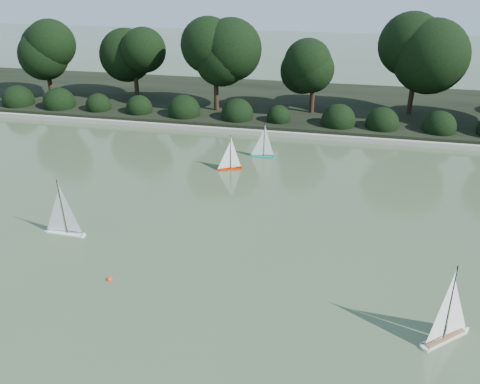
# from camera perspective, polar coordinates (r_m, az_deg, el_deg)

# --- Properties ---
(ground) EXTENTS (80.00, 80.00, 0.00)m
(ground) POSITION_cam_1_polar(r_m,az_deg,el_deg) (10.18, -2.11, -9.57)
(ground) COLOR #38492C
(ground) RESTS_ON ground
(pond_coping) EXTENTS (40.00, 0.35, 0.18)m
(pond_coping) POSITION_cam_1_polar(r_m,az_deg,el_deg) (18.11, 4.87, 7.14)
(pond_coping) COLOR gray
(pond_coping) RESTS_ON ground
(far_bank) EXTENTS (40.00, 8.00, 0.30)m
(far_bank) POSITION_cam_1_polar(r_m,az_deg,el_deg) (21.89, 6.32, 10.59)
(far_bank) COLOR black
(far_bank) RESTS_ON ground
(tree_line) EXTENTS (26.31, 3.93, 4.39)m
(tree_line) POSITION_cam_1_polar(r_m,az_deg,el_deg) (19.74, 9.85, 16.10)
(tree_line) COLOR black
(tree_line) RESTS_ON ground
(shrub_hedge) EXTENTS (29.10, 1.10, 1.10)m
(shrub_hedge) POSITION_cam_1_polar(r_m,az_deg,el_deg) (18.85, 5.29, 9.04)
(shrub_hedge) COLOR black
(shrub_hedge) RESTS_ON ground
(sailboat_white_a) EXTENTS (1.15, 0.21, 1.57)m
(sailboat_white_a) POSITION_cam_1_polar(r_m,az_deg,el_deg) (12.14, -20.95, -3.76)
(sailboat_white_a) COLOR silver
(sailboat_white_a) RESTS_ON ground
(sailboat_white_b) EXTENTS (1.02, 0.89, 1.64)m
(sailboat_white_b) POSITION_cam_1_polar(r_m,az_deg,el_deg) (9.22, 24.28, -14.72)
(sailboat_white_b) COLOR silver
(sailboat_white_b) RESTS_ON ground
(sailboat_orange) EXTENTS (0.86, 0.46, 1.22)m
(sailboat_orange) POSITION_cam_1_polar(r_m,az_deg,el_deg) (14.91, -1.51, 3.41)
(sailboat_orange) COLOR red
(sailboat_orange) RESTS_ON ground
(sailboat_teal) EXTENTS (0.93, 0.19, 1.26)m
(sailboat_teal) POSITION_cam_1_polar(r_m,az_deg,el_deg) (15.96, 2.55, 4.98)
(sailboat_teal) COLOR #07917D
(sailboat_teal) RESTS_ON ground
(race_buoy) EXTENTS (0.13, 0.13, 0.13)m
(race_buoy) POSITION_cam_1_polar(r_m,az_deg,el_deg) (10.29, -15.61, -10.26)
(race_buoy) COLOR red
(race_buoy) RESTS_ON ground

